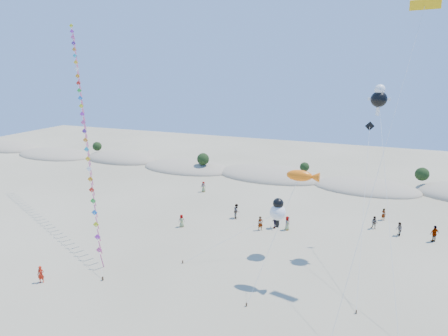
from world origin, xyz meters
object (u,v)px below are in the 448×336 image
at_px(parafoil_kite, 423,11).
at_px(flyer_foreground, 41,274).
at_px(fish_kite, 303,176).
at_px(kite_train, 83,116).

distance_m(parafoil_kite, flyer_foreground, 38.42).
relative_size(fish_kite, parafoil_kite, 0.43).
bearing_deg(fish_kite, flyer_foreground, -157.65).
height_order(kite_train, fish_kite, kite_train).
xyz_separation_m(parafoil_kite, flyer_foreground, (-28.97, -12.56, -21.88)).
distance_m(kite_train, flyer_foreground, 19.43).
xyz_separation_m(fish_kite, flyer_foreground, (-21.14, -8.69, -8.94)).
bearing_deg(parafoil_kite, kite_train, 177.83).
distance_m(fish_kite, flyer_foreground, 24.54).
relative_size(parafoil_kite, flyer_foreground, 14.92).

